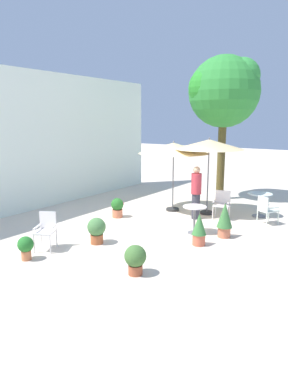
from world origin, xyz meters
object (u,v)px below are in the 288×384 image
Objects in this scene: patio_umbrella_1 at (209,145)px; potted_plant_1 at (26,246)px; cafe_table_1 at (194,215)px; potted_plant_0 at (225,219)px; patio_chair_1 at (46,228)px; cafe_table_0 at (260,200)px; patio_chair_0 at (222,203)px; shade_tree at (224,92)px; potted_plant_5 at (117,207)px; potted_plant_4 at (135,258)px; potted_plant_2 at (199,229)px; standing_person at (196,192)px; patio_umbrella_0 at (174,149)px; potted_plant_3 at (97,229)px; patio_chair_2 at (266,209)px.

patio_umbrella_1 is 4.64× the size of potted_plant_1.
cafe_table_1 is 0.81× the size of potted_plant_0.
potted_plant_1 is at bearing -166.80° from patio_chair_1.
patio_chair_0 is (-0.91, 0.90, -0.02)m from cafe_table_0.
potted_plant_0 is at bearing -154.97° from patio_chair_0.
shade_tree is 8.64× the size of potted_plant_5.
potted_plant_2 is at bearing -6.91° from potted_plant_4.
patio_umbrella_1 is (-2.41, -0.60, -1.82)m from shade_tree.
potted_plant_2 is at bearing -41.47° from potted_plant_1.
patio_umbrella_1 is 1.60m from standing_person.
patio_umbrella_1 is 1.89m from patio_chair_0.
patio_chair_0 is (0.05, -1.78, -1.62)m from patio_umbrella_0.
patio_chair_1 is 1.45× the size of potted_plant_4.
patio_umbrella_0 reaches higher than potted_plant_4.
standing_person reaches higher than potted_plant_5.
patio_umbrella_0 is 2.52× the size of potted_plant_0.
cafe_table_0 is 0.85× the size of patio_chair_1.
patio_chair_0 is at bearing -110.17° from patio_umbrella_1.
patio_umbrella_1 is at bearing -46.68° from potted_plant_5.
shade_tree is at bearing -8.72° from patio_chair_1.
potted_plant_4 is at bearing -135.78° from potted_plant_5.
potted_plant_0 is (-2.60, 0.11, -0.02)m from cafe_table_0.
cafe_table_1 reaches higher than potted_plant_1.
cafe_table_0 is at bearing -53.52° from potted_plant_5.
patio_umbrella_0 is (-2.68, 0.56, -1.97)m from shade_tree.
potted_plant_1 is 5.46m from standing_person.
potted_plant_2 is 1.30× the size of potted_plant_5.
potted_plant_3 is (-6.65, 0.44, -3.73)m from shade_tree.
patio_chair_1 is at bearing 172.99° from patio_umbrella_0.
potted_plant_2 is 1.31× the size of potted_plant_4.
patio_chair_0 is 1.86m from potted_plant_0.
patio_umbrella_1 is at bearing 69.83° from patio_chair_0.
patio_chair_0 reaches higher than potted_plant_4.
cafe_table_1 is 4.45m from potted_plant_1.
shade_tree is 8.09× the size of potted_plant_3.
patio_chair_1 is (-7.63, 1.17, -3.58)m from shade_tree.
cafe_table_0 is 2.60m from potted_plant_0.
potted_plant_1 is (-3.86, 2.20, -0.21)m from cafe_table_1.
cafe_table_0 is (-1.72, -2.12, -3.57)m from shade_tree.
patio_umbrella_0 is at bearing 109.64° from cafe_table_0.
cafe_table_1 is 1.23× the size of potted_plant_4.
patio_umbrella_1 reaches higher than potted_plant_3.
patio_chair_1 is 0.95× the size of potted_plant_0.
potted_plant_1 is 0.88× the size of potted_plant_4.
potted_plant_3 is at bearing -178.26° from patio_umbrella_0.
potted_plant_4 is at bearing -157.57° from patio_umbrella_0.
patio_chair_2 is at bearing -16.75° from potted_plant_2.
potted_plant_0 is at bearing -36.72° from potted_plant_1.
shade_tree is 2.15× the size of patio_umbrella_1.
potted_plant_0 is 1.41× the size of potted_plant_3.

